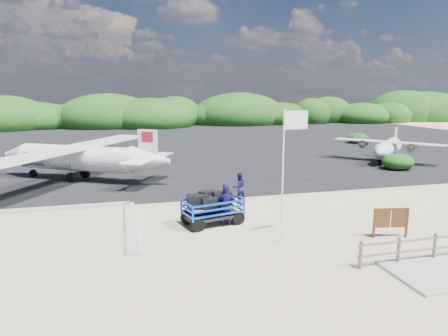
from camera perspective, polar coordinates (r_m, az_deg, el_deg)
The scene contains 14 objects.
ground at distance 17.92m, azimuth 1.67°, elevation -8.63°, with size 160.00×160.00×0.00m, color beige.
asphalt_apron at distance 46.85m, azimuth -8.49°, elevation 3.42°, with size 90.00×50.00×0.04m, color #B2B2B2, non-canonical shape.
lagoon at distance 19.21m, azimuth -26.84°, elevation -8.49°, with size 9.00×7.00×0.40m, color #B2B2B2, non-canonical shape.
walkway_pad at distance 15.62m, azimuth 28.79°, elevation -13.06°, with size 3.50×2.50×0.10m, color #B2B2B2, non-canonical shape.
vegetation_band at distance 71.63m, azimuth -10.58°, elevation 5.90°, with size 124.00×8.00×4.40m, color #B2B2B2, non-canonical shape.
fence at distance 16.61m, azimuth 27.70°, elevation -11.55°, with size 6.40×2.00×1.10m, color #B2B2B2, non-canonical shape.
baggage_cart at distance 18.46m, azimuth -1.62°, elevation -8.04°, with size 2.84×1.62×1.42m, color blue, non-canonical shape.
flagpole at distance 16.52m, azimuth 8.11°, elevation -10.47°, with size 1.07×0.45×5.35m, color white, non-canonical shape.
signboard at distance 18.23m, azimuth 22.55°, elevation -9.15°, with size 1.58×0.15×1.30m, color #593519, non-canonical shape.
crew_a at distance 18.86m, azimuth 0.16°, elevation -4.81°, with size 0.65×0.42×1.77m, color #191550.
crew_b at distance 21.81m, azimuth 2.15°, elevation -2.79°, with size 0.81×0.63×1.67m, color #191550.
crew_c at distance 18.00m, azimuth 0.30°, elevation -5.39°, with size 1.10×0.46×1.88m, color #191550.
aircraft_large at distance 43.06m, azimuth 17.43°, elevation 2.39°, with size 15.36×15.36×4.61m, color #B2B2B2, non-canonical shape.
aircraft_small at distance 46.29m, azimuth -19.26°, elevation 2.84°, with size 7.40×7.40×2.67m, color #B2B2B2, non-canonical shape.
Camera 1 is at (-4.68, -16.23, 5.98)m, focal length 32.00 mm.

